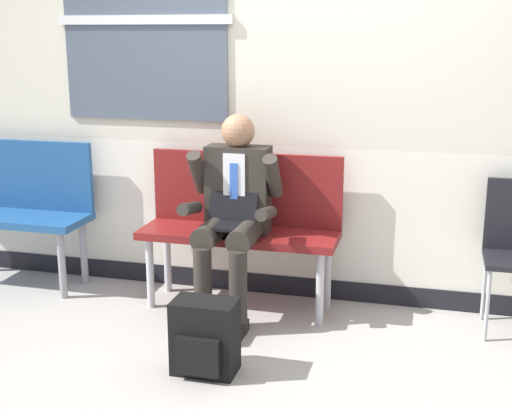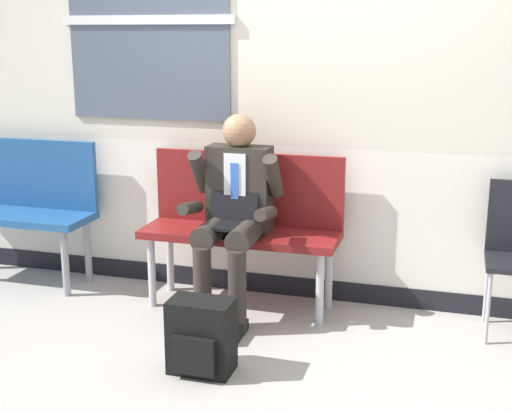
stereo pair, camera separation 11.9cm
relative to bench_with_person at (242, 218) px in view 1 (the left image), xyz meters
The scene contains 6 objects.
ground_plane 0.84m from the bench_with_person, 56.24° to the right, with size 18.00×18.00×0.00m, color #9E9991.
station_wall 1.06m from the bench_with_person, 40.05° to the left, with size 6.96×0.17×3.14m.
bench_with_person is the anchor object (origin of this frame).
bench_empty 1.68m from the bench_with_person, behind, with size 1.12×0.42×1.02m.
person_seated 0.23m from the bench_with_person, 90.00° to the right, with size 0.57×0.70×1.27m.
backpack 1.07m from the bench_with_person, 85.72° to the right, with size 0.34×0.24×0.40m.
Camera 1 is at (0.85, -3.65, 1.75)m, focal length 48.29 mm.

